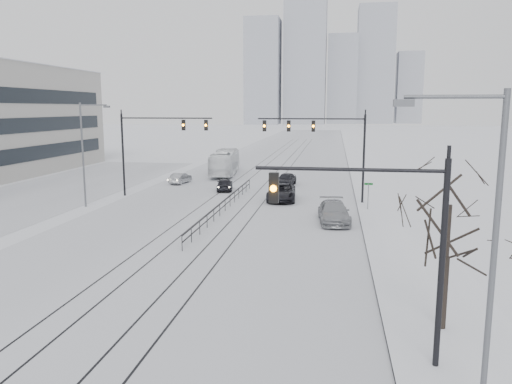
{
  "coord_description": "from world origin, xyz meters",
  "views": [
    {
      "loc": [
        8.94,
        -9.99,
        8.52
      ],
      "look_at": [
        4.0,
        21.25,
        3.2
      ],
      "focal_mm": 35.0,
      "sensor_mm": 36.0,
      "label": 1
    }
  ],
  "objects_px": {
    "box_truck": "(225,163)",
    "sedan_sb_outer": "(180,178)",
    "sedan_nb_right": "(334,212)",
    "bare_tree": "(449,218)",
    "traffic_mast_near": "(391,234)",
    "sedan_nb_far": "(286,179)",
    "sedan_sb_inner": "(225,184)",
    "sedan_nb_front": "(281,192)"
  },
  "relations": [
    {
      "from": "box_truck",
      "to": "sedan_nb_far",
      "type": "bearing_deg",
      "value": 132.56
    },
    {
      "from": "sedan_nb_right",
      "to": "traffic_mast_near",
      "type": "bearing_deg",
      "value": -90.38
    },
    {
      "from": "bare_tree",
      "to": "sedan_sb_inner",
      "type": "distance_m",
      "value": 35.23
    },
    {
      "from": "sedan_nb_far",
      "to": "box_truck",
      "type": "xyz_separation_m",
      "value": [
        -8.7,
        7.85,
        0.87
      ]
    },
    {
      "from": "traffic_mast_near",
      "to": "sedan_nb_far",
      "type": "height_order",
      "value": "traffic_mast_near"
    },
    {
      "from": "bare_tree",
      "to": "sedan_nb_far",
      "type": "height_order",
      "value": "bare_tree"
    },
    {
      "from": "sedan_nb_right",
      "to": "sedan_nb_far",
      "type": "height_order",
      "value": "sedan_nb_right"
    },
    {
      "from": "traffic_mast_near",
      "to": "sedan_nb_right",
      "type": "bearing_deg",
      "value": 94.83
    },
    {
      "from": "sedan_sb_inner",
      "to": "box_truck",
      "type": "xyz_separation_m",
      "value": [
        -2.7,
        12.25,
        0.9
      ]
    },
    {
      "from": "sedan_sb_outer",
      "to": "sedan_nb_right",
      "type": "bearing_deg",
      "value": 142.51
    },
    {
      "from": "sedan_sb_inner",
      "to": "sedan_nb_right",
      "type": "distance_m",
      "value": 17.4
    },
    {
      "from": "sedan_sb_inner",
      "to": "sedan_nb_right",
      "type": "height_order",
      "value": "sedan_nb_right"
    },
    {
      "from": "traffic_mast_near",
      "to": "sedan_sb_inner",
      "type": "distance_m",
      "value": 37.02
    },
    {
      "from": "bare_tree",
      "to": "sedan_nb_right",
      "type": "bearing_deg",
      "value": 103.02
    },
    {
      "from": "traffic_mast_near",
      "to": "box_truck",
      "type": "bearing_deg",
      "value": 108.75
    },
    {
      "from": "sedan_sb_outer",
      "to": "sedan_nb_front",
      "type": "xyz_separation_m",
      "value": [
        12.55,
        -8.8,
        0.16
      ]
    },
    {
      "from": "sedan_sb_outer",
      "to": "sedan_nb_front",
      "type": "relative_size",
      "value": 0.66
    },
    {
      "from": "sedan_nb_front",
      "to": "sedan_nb_right",
      "type": "bearing_deg",
      "value": -63.96
    },
    {
      "from": "bare_tree",
      "to": "sedan_nb_far",
      "type": "distance_m",
      "value": 37.23
    },
    {
      "from": "sedan_sb_inner",
      "to": "sedan_nb_far",
      "type": "height_order",
      "value": "sedan_nb_far"
    },
    {
      "from": "sedan_sb_inner",
      "to": "box_truck",
      "type": "relative_size",
      "value": 0.35
    },
    {
      "from": "sedan_sb_inner",
      "to": "sedan_sb_outer",
      "type": "bearing_deg",
      "value": -43.9
    },
    {
      "from": "sedan_nb_far",
      "to": "sedan_sb_outer",
      "type": "bearing_deg",
      "value": -168.89
    },
    {
      "from": "traffic_mast_near",
      "to": "box_truck",
      "type": "height_order",
      "value": "traffic_mast_near"
    },
    {
      "from": "bare_tree",
      "to": "sedan_nb_far",
      "type": "xyz_separation_m",
      "value": [
        -9.55,
        35.78,
        -3.78
      ]
    },
    {
      "from": "bare_tree",
      "to": "sedan_nb_right",
      "type": "distance_m",
      "value": 19.03
    },
    {
      "from": "sedan_nb_far",
      "to": "box_truck",
      "type": "bearing_deg",
      "value": 147.38
    },
    {
      "from": "traffic_mast_near",
      "to": "sedan_nb_far",
      "type": "relative_size",
      "value": 1.69
    },
    {
      "from": "sedan_nb_front",
      "to": "sedan_nb_right",
      "type": "xyz_separation_m",
      "value": [
        4.88,
        -8.45,
        0.01
      ]
    },
    {
      "from": "bare_tree",
      "to": "sedan_nb_right",
      "type": "relative_size",
      "value": 1.12
    },
    {
      "from": "bare_tree",
      "to": "sedan_sb_outer",
      "type": "relative_size",
      "value": 1.64
    },
    {
      "from": "box_truck",
      "to": "sedan_sb_outer",
      "type": "bearing_deg",
      "value": 62.18
    },
    {
      "from": "sedan_sb_outer",
      "to": "sedan_nb_front",
      "type": "height_order",
      "value": "sedan_nb_front"
    },
    {
      "from": "traffic_mast_near",
      "to": "bare_tree",
      "type": "distance_m",
      "value": 3.85
    },
    {
      "from": "bare_tree",
      "to": "sedan_sb_inner",
      "type": "height_order",
      "value": "bare_tree"
    },
    {
      "from": "sedan_nb_front",
      "to": "sedan_nb_far",
      "type": "relative_size",
      "value": 1.35
    },
    {
      "from": "sedan_nb_right",
      "to": "bare_tree",
      "type": "bearing_deg",
      "value": -82.2
    },
    {
      "from": "bare_tree",
      "to": "sedan_sb_inner",
      "type": "relative_size",
      "value": 1.53
    },
    {
      "from": "sedan_nb_right",
      "to": "sedan_nb_far",
      "type": "bearing_deg",
      "value": 101.68
    },
    {
      "from": "traffic_mast_near",
      "to": "sedan_nb_front",
      "type": "bearing_deg",
      "value": 102.69
    },
    {
      "from": "traffic_mast_near",
      "to": "box_truck",
      "type": "relative_size",
      "value": 0.62
    },
    {
      "from": "sedan_nb_far",
      "to": "traffic_mast_near",
      "type": "bearing_deg",
      "value": -70.13
    }
  ]
}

